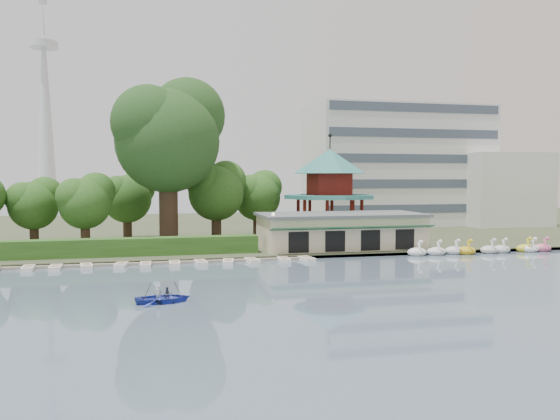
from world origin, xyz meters
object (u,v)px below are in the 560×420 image
object	(u,v)px
boathouse	(341,230)
rowboat_with_passengers	(163,294)
pavilion	(330,184)
dock	(140,263)
big_tree	(169,132)

from	to	relation	value
boathouse	rowboat_with_passengers	bearing A→B (deg)	-132.78
pavilion	dock	bearing A→B (deg)	-148.34
boathouse	dock	bearing A→B (deg)	-167.76
dock	big_tree	xyz separation A→B (m)	(3.16, 10.99, 13.47)
rowboat_with_passengers	pavilion	bearing A→B (deg)	55.14
big_tree	rowboat_with_passengers	size ratio (longest dim) A/B	3.76
dock	pavilion	distance (m)	29.14
pavilion	big_tree	world-z (taller)	big_tree
pavilion	big_tree	xyz separation A→B (m)	(-20.84, -3.81, 6.11)
dock	pavilion	xyz separation A→B (m)	(24.00, 14.80, 7.36)
pavilion	rowboat_with_passengers	size ratio (longest dim) A/B	2.56
dock	pavilion	bearing A→B (deg)	31.66
dock	big_tree	bearing A→B (deg)	73.95
rowboat_with_passengers	boathouse	bearing A→B (deg)	47.22
big_tree	dock	bearing A→B (deg)	-106.05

